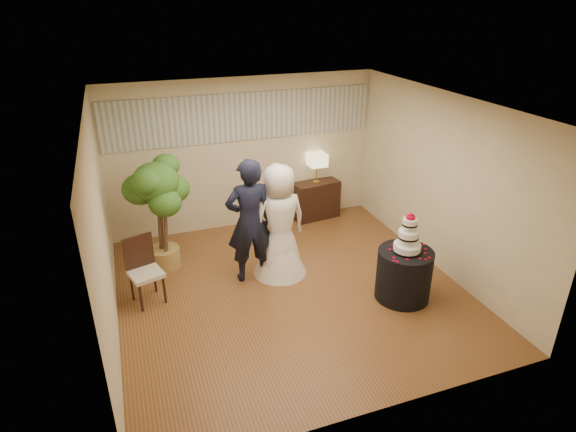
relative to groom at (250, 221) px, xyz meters
name	(u,v)px	position (x,y,z in m)	size (l,w,h in m)	color
floor	(291,290)	(0.46, -0.55, -0.99)	(5.00, 5.00, 0.00)	brown
ceiling	(291,105)	(0.46, -0.55, 1.81)	(5.00, 5.00, 0.00)	white
wall_back	(244,154)	(0.46, 1.95, 0.41)	(5.00, 0.06, 2.80)	beige
wall_front	(381,305)	(0.46, -3.05, 0.41)	(5.00, 0.06, 2.80)	beige
wall_left	(102,233)	(-2.04, -0.55, 0.41)	(0.06, 5.00, 2.80)	beige
wall_right	(441,184)	(2.96, -0.55, 0.41)	(0.06, 5.00, 2.80)	beige
mural_border	(243,117)	(0.46, 1.93, 1.11)	(4.90, 0.02, 0.85)	#AFB1A2
groom	(250,221)	(0.00, 0.00, 0.00)	(0.72, 0.47, 1.97)	black
bride	(280,221)	(0.48, 0.01, -0.07)	(0.89, 0.86, 1.82)	white
cake_table	(404,275)	(1.95, -1.27, -0.60)	(0.79, 0.79, 0.77)	black
wedding_cake	(409,233)	(1.95, -1.27, 0.08)	(0.39, 0.39, 0.60)	white
console	(316,200)	(1.83, 1.75, -0.61)	(0.90, 0.40, 0.75)	black
table_lamp	(317,168)	(1.83, 1.75, 0.05)	(0.33, 0.33, 0.58)	beige
ficus_tree	(159,214)	(-1.24, 0.83, -0.05)	(0.90, 0.90, 1.88)	#35651F
side_chair	(146,272)	(-1.58, -0.12, -0.49)	(0.45, 0.47, 0.99)	black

